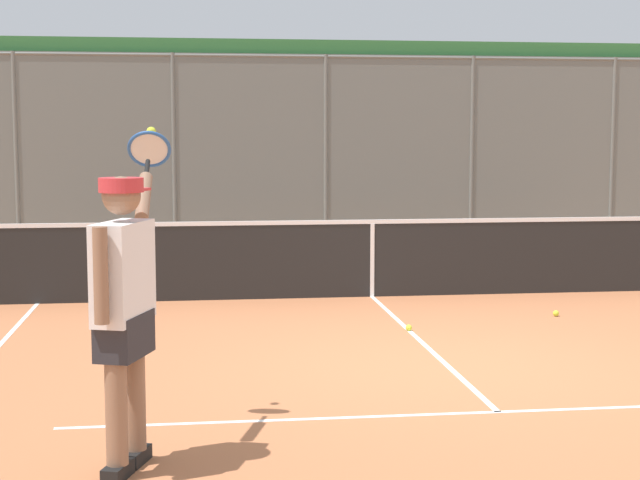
{
  "coord_description": "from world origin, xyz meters",
  "views": [
    {
      "loc": [
        2.17,
        8.2,
        2.02
      ],
      "look_at": [
        1.04,
        -0.63,
        1.05
      ],
      "focal_mm": 55.05,
      "sensor_mm": 36.0,
      "label": 1
    }
  ],
  "objects": [
    {
      "name": "tennis_player",
      "position": [
        2.59,
        2.37,
        1.05
      ],
      "size": [
        0.46,
        1.45,
        2.07
      ],
      "rotation": [
        0.0,
        0.0,
        -1.9
      ],
      "color": "black",
      "rests_on": "ground"
    },
    {
      "name": "fence_backdrop",
      "position": [
        0.0,
        -8.59,
        1.77
      ],
      "size": [
        17.95,
        1.37,
        3.56
      ],
      "color": "slate",
      "rests_on": "ground"
    },
    {
      "name": "tennis_ball_by_sideline",
      "position": [
        0.01,
        -1.5,
        0.03
      ],
      "size": [
        0.07,
        0.07,
        0.07
      ],
      "primitive_type": "sphere",
      "color": "#CCDB33",
      "rests_on": "ground"
    },
    {
      "name": "tennis_net",
      "position": [
        0.0,
        -3.65,
        0.49
      ],
      "size": [
        10.46,
        0.09,
        1.07
      ],
      "color": "#2D2D2D",
      "rests_on": "ground"
    },
    {
      "name": "court_line_markings",
      "position": [
        0.0,
        1.78,
        0.0
      ],
      "size": [
        8.14,
        9.33,
        0.01
      ],
      "color": "white",
      "rests_on": "ground"
    },
    {
      "name": "tennis_ball_near_net",
      "position": [
        -1.79,
        -2.09,
        0.03
      ],
      "size": [
        0.07,
        0.07,
        0.07
      ],
      "primitive_type": "sphere",
      "color": "#CCDB33",
      "rests_on": "ground"
    },
    {
      "name": "ground_plane",
      "position": [
        0.0,
        0.0,
        0.0
      ],
      "size": [
        60.0,
        60.0,
        0.0
      ],
      "primitive_type": "plane",
      "color": "#B76B42"
    }
  ]
}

